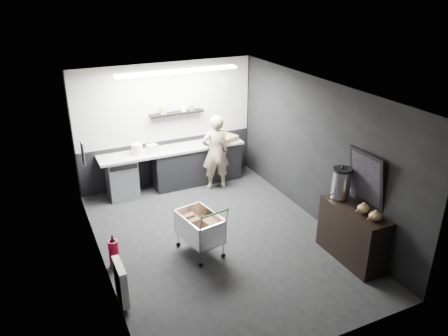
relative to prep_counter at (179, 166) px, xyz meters
name	(u,v)px	position (x,y,z in m)	size (l,w,h in m)	color
floor	(219,239)	(-0.14, -2.42, -0.46)	(5.50, 5.50, 0.00)	black
ceiling	(218,91)	(-0.14, -2.42, 2.24)	(5.50, 5.50, 0.00)	silver
wall_back	(167,124)	(-0.14, 0.33, 0.89)	(5.50, 5.50, 0.00)	black
wall_front	(318,259)	(-0.14, -5.17, 0.89)	(5.50, 5.50, 0.00)	black
wall_left	(97,194)	(-2.14, -2.42, 0.89)	(5.50, 5.50, 0.00)	black
wall_right	(317,152)	(1.86, -2.42, 0.89)	(5.50, 5.50, 0.00)	black
kitchen_wall_panel	(166,102)	(-0.14, 0.31, 1.39)	(3.95, 0.02, 1.70)	#B6B6B1
dado_panel	(169,161)	(-0.14, 0.31, 0.04)	(3.95, 0.02, 1.00)	black
floating_shelf	(177,113)	(0.06, 0.20, 1.16)	(1.20, 0.22, 0.04)	black
wall_clock	(225,82)	(1.26, 0.30, 1.69)	(0.20, 0.20, 0.03)	white
poster	(83,152)	(-2.12, -1.12, 1.09)	(0.02, 0.30, 0.40)	white
poster_red_band	(82,148)	(-2.11, -1.12, 1.16)	(0.01, 0.22, 0.10)	red
radiator	(121,282)	(-2.08, -3.32, -0.11)	(0.10, 0.50, 0.60)	white
ceiling_strip	(178,71)	(-0.14, -0.57, 2.21)	(2.40, 0.20, 0.04)	white
prep_counter	(179,166)	(0.00, 0.00, 0.00)	(3.20, 0.61, 0.90)	black
person	(216,152)	(0.69, -0.45, 0.38)	(0.61, 0.40, 1.68)	beige
shopping_cart	(200,229)	(-0.59, -2.63, 0.00)	(0.67, 0.97, 0.97)	silver
sideboard	(353,226)	(1.62, -3.82, 0.13)	(0.53, 1.24, 1.86)	black
fire_extinguisher	(114,252)	(-1.99, -2.40, -0.19)	(0.17, 0.17, 0.55)	red
cardboard_box	(223,139)	(1.06, -0.05, 0.50)	(0.57, 0.43, 0.11)	#978050
pink_tub	(137,149)	(-0.91, 0.00, 0.56)	(0.23, 0.23, 0.23)	white
white_container	(152,149)	(-0.60, -0.05, 0.53)	(0.21, 0.16, 0.18)	white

